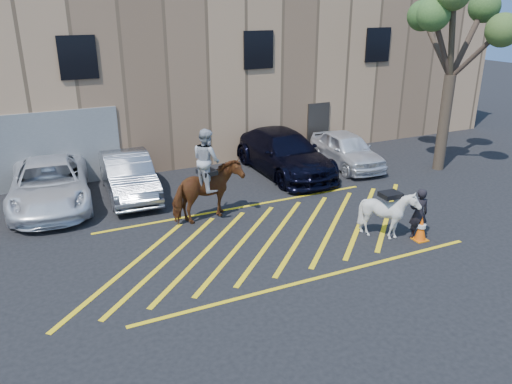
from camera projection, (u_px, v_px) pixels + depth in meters
name	position (u px, v px, depth m)	size (l,w,h in m)	color
ground	(268.00, 234.00, 14.74)	(90.00, 90.00, 0.00)	black
car_white_pickup	(50.00, 184.00, 16.58)	(2.48, 5.38, 1.49)	white
car_silver_sedan	(128.00, 175.00, 17.46)	(1.56, 4.48, 1.48)	gray
car_blue_suv	(284.00, 153.00, 19.80)	(2.30, 5.65, 1.64)	black
car_white_suv	(346.00, 149.00, 20.61)	(1.67, 4.16, 1.42)	white
handler	(419.00, 214.00, 14.21)	(0.56, 0.36, 1.52)	black
warehouse	(155.00, 64.00, 23.57)	(32.42, 10.20, 7.30)	tan
hatching_zone	(273.00, 237.00, 14.49)	(12.60, 5.12, 0.01)	yellow
mounted_bay	(207.00, 185.00, 15.26)	(2.38, 1.45, 2.92)	brown
saddled_white	(389.00, 214.00, 14.23)	(1.27, 1.41, 1.50)	silver
traffic_cone	(421.00, 228.00, 14.22)	(0.39, 0.39, 0.73)	orange
tree	(457.00, 23.00, 18.47)	(3.99, 4.37, 7.31)	#4D3B2E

